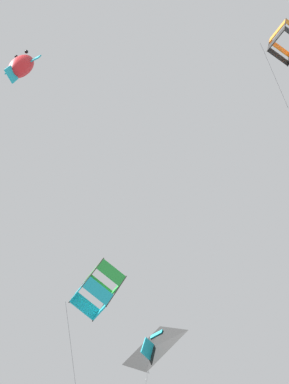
# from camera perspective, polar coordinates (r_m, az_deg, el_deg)

# --- Properties ---
(kite_box_near_right) EXTENTS (2.41, 1.98, 4.81)m
(kite_box_near_right) POSITION_cam_1_polar(r_m,az_deg,el_deg) (24.95, 15.73, 15.94)
(kite_box_near_right) COLOR orange
(kite_box_far_centre) EXTENTS (2.53, 2.34, 5.93)m
(kite_box_far_centre) POSITION_cam_1_polar(r_m,az_deg,el_deg) (22.79, -5.24, -10.84)
(kite_box_far_centre) COLOR green
(kite_fish_mid_left) EXTENTS (1.56, 1.49, 5.89)m
(kite_fish_mid_left) POSITION_cam_1_polar(r_m,az_deg,el_deg) (21.14, -13.74, 13.58)
(kite_fish_mid_left) COLOR red
(kite_delta_low_drifter) EXTENTS (2.96, 2.69, 3.75)m
(kite_delta_low_drifter) POSITION_cam_1_polar(r_m,az_deg,el_deg) (25.49, 0.90, -17.14)
(kite_delta_low_drifter) COLOR black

